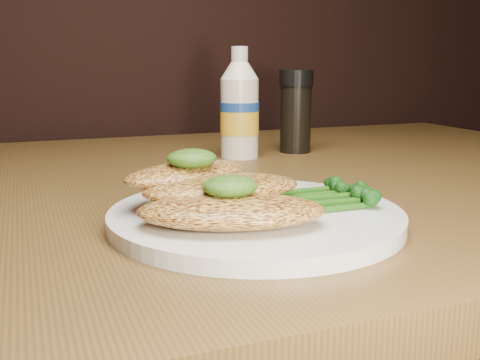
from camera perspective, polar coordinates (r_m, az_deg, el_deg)
name	(u,v)px	position (r m, az deg, el deg)	size (l,w,h in m)	color
plate	(256,217)	(0.49, 1.60, -3.72)	(0.25, 0.25, 0.01)	white
chicken_front	(231,211)	(0.44, -0.89, -3.14)	(0.15, 0.08, 0.02)	gold
chicken_mid	(222,188)	(0.48, -1.79, -0.81)	(0.14, 0.07, 0.02)	gold
chicken_back	(187,173)	(0.51, -5.41, 0.66)	(0.13, 0.06, 0.02)	gold
pesto_front	(230,186)	(0.44, -1.00, -0.65)	(0.04, 0.04, 0.02)	black
pesto_back	(192,158)	(0.50, -4.91, 2.18)	(0.04, 0.04, 0.02)	black
broccolini_bundle	(311,194)	(0.51, 7.14, -1.40)	(0.12, 0.09, 0.02)	#235713
mayo_bottle	(240,103)	(0.81, -0.05, 7.79)	(0.06, 0.06, 0.16)	white
pepper_grinder	(296,111)	(0.87, 5.66, 6.90)	(0.05, 0.05, 0.12)	black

